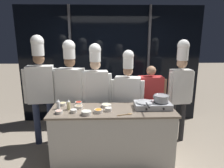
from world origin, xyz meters
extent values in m
plane|color=gray|center=(0.00, 0.00, 0.00)|extent=(24.00, 24.00, 0.00)
cube|color=black|center=(0.00, 1.71, 1.35)|extent=(4.21, 0.04, 2.70)
cube|color=#47474C|center=(-0.89, 1.66, 1.35)|extent=(0.05, 0.05, 2.70)
cube|color=#47474C|center=(0.89, 1.66, 1.35)|extent=(0.05, 0.05, 2.70)
cube|color=beige|center=(0.00, 0.00, 0.44)|extent=(1.89, 0.62, 0.89)
cube|color=#756656|center=(0.00, 0.00, 0.90)|extent=(1.95, 0.65, 0.03)
cube|color=#B2B5BA|center=(0.64, 0.04, 0.96)|extent=(0.57, 0.31, 0.09)
cylinder|color=black|center=(0.51, 0.04, 1.02)|extent=(0.23, 0.23, 0.01)
cylinder|color=black|center=(0.51, -0.12, 0.96)|extent=(0.03, 0.01, 0.03)
cylinder|color=black|center=(0.77, 0.04, 1.02)|extent=(0.23, 0.23, 0.01)
cylinder|color=black|center=(0.77, -0.12, 0.96)|extent=(0.03, 0.01, 0.03)
cylinder|color=#ADAFB5|center=(0.51, 0.04, 1.03)|extent=(0.26, 0.26, 0.01)
cone|color=#ADAFB5|center=(0.51, 0.04, 1.04)|extent=(0.28, 0.28, 0.04)
cylinder|color=black|center=(0.51, -0.19, 1.05)|extent=(0.02, 0.21, 0.02)
cylinder|color=#93969B|center=(0.77, 0.04, 1.07)|extent=(0.22, 0.22, 0.11)
torus|color=#93969B|center=(0.77, 0.04, 1.13)|extent=(0.23, 0.23, 0.01)
torus|color=#93969B|center=(0.65, 0.04, 1.11)|extent=(0.01, 0.05, 0.05)
torus|color=#93969B|center=(0.90, 0.04, 1.11)|extent=(0.01, 0.05, 0.05)
cylinder|color=beige|center=(-0.68, 0.01, 0.98)|extent=(0.06, 0.06, 0.13)
cone|color=white|center=(-0.68, 0.01, 1.07)|extent=(0.05, 0.05, 0.04)
cylinder|color=white|center=(-0.85, 0.05, 0.98)|extent=(0.06, 0.06, 0.12)
cone|color=white|center=(-0.85, 0.05, 1.06)|extent=(0.05, 0.05, 0.03)
cylinder|color=silver|center=(-0.56, 0.22, 0.95)|extent=(0.12, 0.12, 0.05)
torus|color=silver|center=(-0.56, 0.22, 0.97)|extent=(0.12, 0.12, 0.01)
cylinder|color=#B22D1E|center=(-0.56, 0.22, 0.96)|extent=(0.09, 0.09, 0.03)
cylinder|color=silver|center=(-0.07, -0.07, 0.94)|extent=(0.11, 0.11, 0.05)
torus|color=silver|center=(-0.07, -0.07, 0.97)|extent=(0.11, 0.11, 0.01)
cylinder|color=silver|center=(-0.07, -0.07, 0.96)|extent=(0.09, 0.09, 0.03)
cylinder|color=silver|center=(-0.39, -0.20, 0.95)|extent=(0.15, 0.15, 0.05)
torus|color=silver|center=(-0.39, -0.20, 0.97)|extent=(0.15, 0.15, 0.01)
cylinder|color=silver|center=(-0.39, -0.20, 0.96)|extent=(0.12, 0.12, 0.03)
cylinder|color=silver|center=(-0.10, 0.13, 0.94)|extent=(0.16, 0.16, 0.04)
torus|color=silver|center=(-0.10, 0.13, 0.96)|extent=(0.16, 0.16, 0.01)
cylinder|color=beige|center=(-0.10, 0.13, 0.95)|extent=(0.13, 0.13, 0.02)
cylinder|color=silver|center=(-0.82, 0.22, 0.94)|extent=(0.11, 0.11, 0.04)
torus|color=silver|center=(-0.82, 0.22, 0.96)|extent=(0.11, 0.11, 0.01)
cylinder|color=#E0C689|center=(-0.82, 0.22, 0.95)|extent=(0.09, 0.09, 0.02)
cylinder|color=silver|center=(-0.59, -0.11, 0.94)|extent=(0.10, 0.10, 0.05)
torus|color=silver|center=(-0.59, -0.11, 0.97)|extent=(0.10, 0.10, 0.01)
cylinder|color=white|center=(-0.59, -0.11, 0.96)|extent=(0.08, 0.08, 0.03)
cylinder|color=silver|center=(-0.54, 0.07, 0.94)|extent=(0.13, 0.13, 0.04)
torus|color=silver|center=(-0.54, 0.07, 0.96)|extent=(0.14, 0.14, 0.01)
cylinder|color=#9E896B|center=(-0.54, 0.07, 0.95)|extent=(0.11, 0.11, 0.02)
cylinder|color=silver|center=(-0.80, -0.14, 0.94)|extent=(0.11, 0.11, 0.04)
torus|color=silver|center=(-0.80, -0.14, 0.96)|extent=(0.11, 0.11, 0.01)
cylinder|color=#EAA893|center=(-0.80, -0.14, 0.95)|extent=(0.09, 0.09, 0.02)
cylinder|color=silver|center=(-0.22, -0.13, 0.94)|extent=(0.13, 0.13, 0.05)
torus|color=silver|center=(-0.22, -0.13, 0.97)|extent=(0.13, 0.13, 0.01)
cylinder|color=orange|center=(-0.22, -0.13, 0.96)|extent=(0.10, 0.10, 0.03)
cube|color=olive|center=(0.13, -0.24, 0.92)|extent=(0.16, 0.05, 0.01)
ellipsoid|color=olive|center=(0.25, -0.21, 0.93)|extent=(0.08, 0.06, 0.02)
cylinder|color=#2D3856|center=(-1.16, 0.65, 0.42)|extent=(0.12, 0.12, 0.84)
cylinder|color=#2D3856|center=(-1.42, 0.62, 0.42)|extent=(0.12, 0.12, 0.84)
cube|color=white|center=(-1.29, 0.64, 1.18)|extent=(0.49, 0.30, 0.68)
cylinder|color=white|center=(-1.03, 0.63, 1.16)|extent=(0.09, 0.09, 0.63)
cylinder|color=white|center=(-1.54, 0.57, 1.16)|extent=(0.09, 0.09, 0.63)
sphere|color=brown|center=(-1.29, 0.64, 1.65)|extent=(0.20, 0.20, 0.20)
cylinder|color=white|center=(-1.29, 0.64, 1.82)|extent=(0.21, 0.21, 0.25)
sphere|color=white|center=(-1.29, 0.64, 1.95)|extent=(0.23, 0.23, 0.23)
cylinder|color=#232326|center=(-0.61, 0.56, 0.41)|extent=(0.12, 0.12, 0.82)
cylinder|color=#232326|center=(-0.86, 0.61, 0.41)|extent=(0.12, 0.12, 0.82)
cube|color=white|center=(-0.74, 0.58, 1.15)|extent=(0.51, 0.33, 0.66)
cylinder|color=white|center=(-0.49, 0.49, 1.12)|extent=(0.09, 0.09, 0.61)
cylinder|color=white|center=(-1.00, 0.60, 1.12)|extent=(0.09, 0.09, 0.61)
sphere|color=brown|center=(-0.74, 0.58, 1.60)|extent=(0.19, 0.19, 0.19)
cylinder|color=white|center=(-0.74, 0.58, 1.76)|extent=(0.20, 0.20, 0.22)
sphere|color=white|center=(-0.74, 0.58, 1.87)|extent=(0.22, 0.22, 0.22)
cylinder|color=#232326|center=(-0.17, 0.60, 0.39)|extent=(0.11, 0.11, 0.79)
cylinder|color=#232326|center=(-0.41, 0.58, 0.39)|extent=(0.11, 0.11, 0.79)
cube|color=white|center=(-0.29, 0.59, 1.11)|extent=(0.46, 0.27, 0.64)
cylinder|color=white|center=(-0.04, 0.57, 1.09)|extent=(0.09, 0.09, 0.59)
cylinder|color=white|center=(-0.53, 0.53, 1.09)|extent=(0.09, 0.09, 0.59)
sphere|color=beige|center=(-0.29, 0.59, 1.54)|extent=(0.19, 0.19, 0.19)
cylinder|color=white|center=(-0.29, 0.59, 1.70)|extent=(0.20, 0.20, 0.21)
sphere|color=white|center=(-0.29, 0.59, 1.81)|extent=(0.21, 0.21, 0.21)
cylinder|color=#2D3856|center=(0.42, 0.51, 0.37)|extent=(0.12, 0.12, 0.73)
cylinder|color=#2D3856|center=(0.17, 0.56, 0.37)|extent=(0.12, 0.12, 0.73)
cube|color=white|center=(0.29, 0.54, 1.03)|extent=(0.49, 0.32, 0.59)
cylinder|color=white|center=(0.54, 0.45, 1.01)|extent=(0.09, 0.09, 0.54)
cylinder|color=white|center=(0.04, 0.55, 1.01)|extent=(0.09, 0.09, 0.54)
sphere|color=#A87A5B|center=(0.29, 0.54, 1.43)|extent=(0.17, 0.17, 0.17)
cylinder|color=white|center=(0.29, 0.54, 1.59)|extent=(0.18, 0.18, 0.23)
sphere|color=white|center=(0.29, 0.54, 1.71)|extent=(0.20, 0.20, 0.20)
cylinder|color=#232326|center=(0.84, 0.60, 0.36)|extent=(0.11, 0.11, 0.73)
cylinder|color=#232326|center=(0.60, 0.59, 0.36)|extent=(0.11, 0.11, 0.73)
cube|color=#B72D2D|center=(0.72, 0.59, 1.02)|extent=(0.44, 0.24, 0.59)
cylinder|color=#A87A5B|center=(0.97, 0.56, 1.00)|extent=(0.09, 0.09, 0.54)
cylinder|color=#A87A5B|center=(0.48, 0.55, 1.00)|extent=(0.09, 0.09, 0.54)
sphere|color=#A87A5B|center=(0.72, 0.59, 1.43)|extent=(0.17, 0.17, 0.17)
cylinder|color=#232326|center=(1.39, 0.65, 0.40)|extent=(0.10, 0.10, 0.79)
cylinder|color=#232326|center=(1.19, 0.63, 0.40)|extent=(0.10, 0.10, 0.79)
cube|color=white|center=(1.29, 0.64, 1.12)|extent=(0.39, 0.24, 0.64)
cylinder|color=white|center=(1.50, 0.63, 1.10)|extent=(0.08, 0.08, 0.59)
cylinder|color=white|center=(1.09, 0.58, 1.10)|extent=(0.08, 0.08, 0.59)
sphere|color=tan|center=(1.29, 0.64, 1.56)|extent=(0.19, 0.19, 0.19)
cylinder|color=white|center=(1.29, 0.64, 1.74)|extent=(0.20, 0.20, 0.27)
sphere|color=white|center=(1.29, 0.64, 1.87)|extent=(0.21, 0.21, 0.21)
camera|label=1|loc=(-0.10, -2.94, 2.05)|focal=32.00mm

